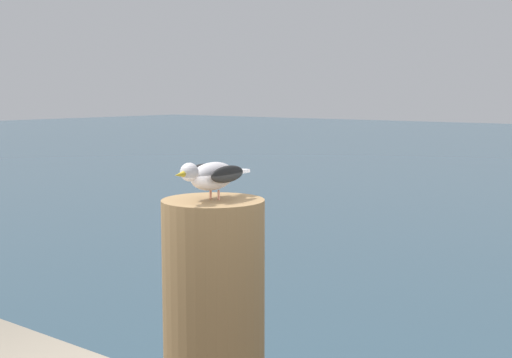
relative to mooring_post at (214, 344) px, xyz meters
name	(u,v)px	position (x,y,z in m)	size (l,w,h in m)	color
mooring_post	(214,344)	(0.00, 0.00, 0.00)	(0.37, 0.37, 1.07)	brown
seagull	(212,175)	(0.00, -0.01, 0.63)	(0.16, 0.39, 0.14)	tan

